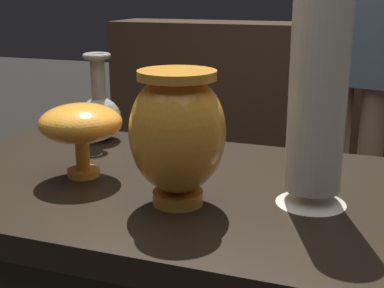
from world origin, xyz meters
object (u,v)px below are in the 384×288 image
object	(u,v)px
vase_right_accent	(81,125)
shelf_vase_center	(328,9)
vase_left_accent	(317,106)
visitor_center_back	(362,50)
vase_tall_behind	(99,112)
vase_centerpiece	(177,133)

from	to	relation	value
vase_right_accent	shelf_vase_center	size ratio (longest dim) A/B	1.29
vase_left_accent	visitor_center_back	bearing A→B (deg)	89.56
vase_tall_behind	vase_left_accent	distance (m)	0.64
shelf_vase_center	visitor_center_back	distance (m)	0.74
vase_left_accent	visitor_center_back	size ratio (longest dim) A/B	0.24
vase_right_accent	vase_left_accent	bearing A→B (deg)	1.42
vase_tall_behind	vase_right_accent	world-z (taller)	vase_tall_behind
vase_tall_behind	vase_right_accent	bearing A→B (deg)	-68.00
vase_left_accent	shelf_vase_center	xyz separation A→B (m)	(-0.21, 2.14, 0.09)
vase_tall_behind	shelf_vase_center	xyz separation A→B (m)	(0.37, 1.89, 0.20)
vase_right_accent	shelf_vase_center	bearing A→B (deg)	83.15
vase_centerpiece	vase_left_accent	distance (m)	0.25
vase_centerpiece	vase_tall_behind	distance (m)	0.49
vase_left_accent	vase_tall_behind	bearing A→B (deg)	156.47
vase_tall_behind	vase_left_accent	bearing A→B (deg)	-23.53
shelf_vase_center	vase_right_accent	bearing A→B (deg)	-96.85
visitor_center_back	vase_left_accent	bearing A→B (deg)	101.40
visitor_center_back	vase_tall_behind	bearing A→B (deg)	75.82
vase_tall_behind	visitor_center_back	world-z (taller)	visitor_center_back
vase_tall_behind	visitor_center_back	distance (m)	1.34
vase_centerpiece	visitor_center_back	bearing A→B (deg)	81.12
vase_centerpiece	shelf_vase_center	world-z (taller)	shelf_vase_center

